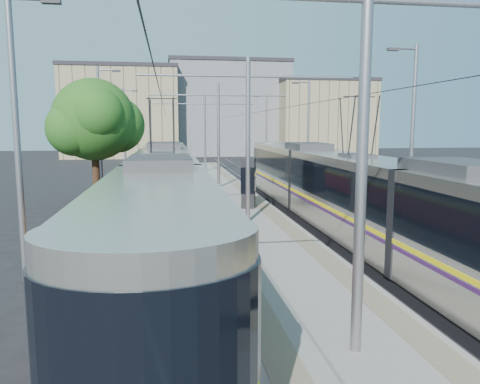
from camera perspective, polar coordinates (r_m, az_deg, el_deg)
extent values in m
plane|color=black|center=(13.01, 6.96, -11.91)|extent=(160.00, 160.00, 0.00)
cube|color=gray|center=(29.28, -1.98, -0.41)|extent=(4.00, 50.00, 0.30)
cube|color=gray|center=(29.12, -4.81, -0.16)|extent=(0.70, 50.00, 0.01)
cube|color=gray|center=(29.46, 0.83, -0.05)|extent=(0.70, 50.00, 0.01)
cube|color=gray|center=(29.12, -10.44, -0.85)|extent=(0.07, 70.00, 0.03)
cube|color=gray|center=(29.11, -7.62, -0.79)|extent=(0.07, 70.00, 0.03)
cube|color=gray|center=(29.76, 3.55, -0.54)|extent=(0.07, 70.00, 0.03)
cube|color=gray|center=(30.10, 6.22, -0.48)|extent=(0.07, 70.00, 0.03)
cube|color=silver|center=(9.82, -9.71, -18.79)|extent=(1.20, 5.00, 0.01)
cube|color=black|center=(19.30, -9.21, -4.73)|extent=(2.30, 29.37, 0.40)
cube|color=beige|center=(19.01, -9.32, 0.13)|extent=(2.40, 27.77, 2.90)
cube|color=black|center=(18.95, -9.35, 1.62)|extent=(2.43, 27.77, 1.30)
cube|color=yellow|center=(19.07, -9.29, -1.07)|extent=(2.43, 27.77, 0.12)
cube|color=red|center=(19.15, -9.26, -2.54)|extent=(2.42, 27.77, 1.10)
cube|color=#2D2D30|center=(18.86, -9.43, 4.95)|extent=(1.68, 3.00, 0.30)
cube|color=black|center=(18.48, 13.76, -5.43)|extent=(2.30, 30.91, 0.40)
cube|color=#AFA9A1|center=(18.18, 13.93, -0.36)|extent=(2.40, 29.31, 2.90)
cube|color=black|center=(18.11, 13.98, 1.20)|extent=(2.43, 29.31, 1.30)
cube|color=yellow|center=(18.24, 13.89, -1.61)|extent=(2.43, 29.31, 0.12)
cube|color=#38154B|center=(18.26, 13.87, -2.07)|extent=(2.43, 29.31, 0.10)
cube|color=#2D2D30|center=(18.02, 14.10, 4.68)|extent=(1.68, 3.00, 0.30)
cylinder|color=gray|center=(8.48, 14.65, 3.60)|extent=(0.20, 0.20, 7.00)
cylinder|color=gray|center=(8.72, 15.32, 21.58)|extent=(9.20, 0.10, 0.10)
cylinder|color=gray|center=(20.06, 0.98, 6.23)|extent=(0.20, 0.20, 7.00)
cylinder|color=gray|center=(20.16, 1.00, 13.92)|extent=(9.20, 0.10, 0.10)
cylinder|color=gray|center=(31.95, -2.64, 6.86)|extent=(0.20, 0.20, 7.00)
cylinder|color=gray|center=(32.02, -2.67, 11.70)|extent=(9.20, 0.10, 0.10)
cylinder|color=gray|center=(43.90, -4.29, 7.15)|extent=(0.20, 0.20, 7.00)
cylinder|color=gray|center=(43.95, -4.33, 10.67)|extent=(9.20, 0.10, 0.10)
cylinder|color=black|center=(28.80, -9.27, 10.13)|extent=(0.02, 70.00, 0.02)
cylinder|color=black|center=(29.62, 5.02, 10.14)|extent=(0.02, 70.00, 0.02)
cylinder|color=gray|center=(14.39, -25.53, 5.57)|extent=(0.18, 0.18, 8.00)
cube|color=#2D2D30|center=(14.50, -22.03, 20.74)|extent=(0.50, 0.22, 0.12)
cylinder|color=gray|center=(30.06, -16.69, 6.85)|extent=(0.18, 0.18, 8.00)
cube|color=#2D2D30|center=(30.11, -14.85, 14.08)|extent=(0.50, 0.22, 0.12)
cylinder|color=gray|center=(45.96, -13.93, 7.22)|extent=(0.18, 0.18, 8.00)
cube|color=#2D2D30|center=(46.00, -12.69, 11.94)|extent=(0.50, 0.22, 0.12)
cylinder|color=gray|center=(22.55, 20.25, 6.44)|extent=(0.18, 0.18, 8.00)
cube|color=#2D2D30|center=(22.30, 18.15, 16.20)|extent=(0.50, 0.22, 0.12)
cylinder|color=gray|center=(37.38, 8.30, 7.25)|extent=(0.18, 0.18, 8.00)
cube|color=#2D2D30|center=(37.23, 6.76, 13.06)|extent=(0.50, 0.22, 0.12)
cylinder|color=gray|center=(52.90, 3.23, 7.51)|extent=(0.18, 0.18, 8.00)
cube|color=#2D2D30|center=(52.79, 2.07, 11.59)|extent=(0.50, 0.22, 0.12)
cube|color=black|center=(23.95, 1.04, 1.15)|extent=(0.90, 1.23, 2.53)
cube|color=black|center=(23.93, 1.04, 1.54)|extent=(0.96, 1.28, 1.32)
cylinder|color=#382314|center=(26.35, -17.10, 1.15)|extent=(0.40, 0.40, 2.88)
sphere|color=#1E4413|center=(26.18, -17.40, 8.41)|extent=(4.33, 4.33, 4.33)
sphere|color=#1E4413|center=(26.76, -14.83, 7.91)|extent=(3.06, 3.06, 3.06)
cube|color=gray|center=(72.10, -14.11, 9.19)|extent=(16.00, 12.00, 12.50)
cube|color=#262328|center=(72.56, -14.29, 14.33)|extent=(16.32, 12.24, 0.50)
cube|color=gray|center=(76.39, -1.62, 9.87)|extent=(18.00, 14.00, 13.93)
cube|color=#262328|center=(76.97, -1.64, 15.25)|extent=(18.36, 14.28, 0.50)
cube|color=gray|center=(73.58, 9.99, 8.67)|extent=(14.00, 10.00, 10.94)
cube|color=#262328|center=(73.89, 10.09, 13.11)|extent=(14.28, 10.20, 0.50)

